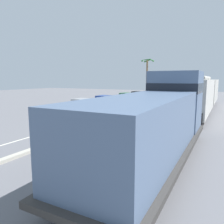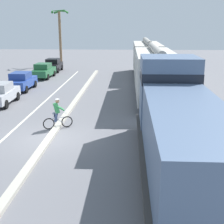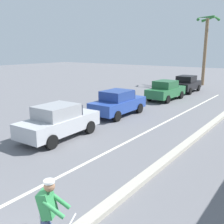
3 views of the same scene
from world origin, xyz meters
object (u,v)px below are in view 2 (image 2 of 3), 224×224
at_px(hopper_car_middle, 147,58).
at_px(palm_tree_near, 60,27).
at_px(locomotive, 178,125).
at_px(cyclist, 57,115).
at_px(parked_car_black, 53,65).
at_px(hopper_car_lead, 155,73).
at_px(parked_car_blue, 21,81).
at_px(parked_car_green, 44,71).
at_px(parked_car_silver, 0,94).

relative_size(hopper_car_middle, palm_tree_near, 1.34).
height_order(locomotive, palm_tree_near, palm_tree_near).
bearing_deg(cyclist, parked_car_black, 103.91).
height_order(cyclist, palm_tree_near, palm_tree_near).
bearing_deg(hopper_car_lead, palm_tree_near, 119.73).
height_order(parked_car_blue, parked_car_black, same).
bearing_deg(cyclist, hopper_car_lead, 51.46).
xyz_separation_m(cyclist, palm_tree_near, (-5.79, 28.23, 4.56)).
xyz_separation_m(locomotive, parked_car_blue, (-11.66, 15.15, -0.98)).
relative_size(parked_car_green, palm_tree_near, 0.54).
relative_size(locomotive, parked_car_blue, 2.76).
bearing_deg(hopper_car_middle, parked_car_silver, -129.53).
relative_size(parked_car_silver, parked_car_green, 1.00).
xyz_separation_m(parked_car_blue, parked_car_black, (0.14, 11.67, 0.00)).
distance_m(parked_car_silver, palm_tree_near, 23.41).
relative_size(locomotive, hopper_car_middle, 1.10).
bearing_deg(parked_car_blue, parked_car_black, 89.30).
distance_m(parked_car_silver, parked_car_black, 16.94).
relative_size(locomotive, parked_car_black, 2.74).
bearing_deg(hopper_car_middle, locomotive, -90.00).
distance_m(locomotive, cyclist, 7.64).
relative_size(cyclist, palm_tree_near, 0.22).
height_order(parked_car_silver, parked_car_black, same).
xyz_separation_m(hopper_car_lead, hopper_car_middle, (0.00, 11.60, 0.00)).
height_order(hopper_car_lead, parked_car_silver, hopper_car_lead).
xyz_separation_m(locomotive, hopper_car_middle, (-0.00, 23.76, 0.28)).
bearing_deg(hopper_car_lead, cyclist, -128.54).
bearing_deg(locomotive, cyclist, 142.58).
height_order(parked_car_green, cyclist, cyclist).
xyz_separation_m(parked_car_silver, cyclist, (5.44, -5.27, 0.00)).
relative_size(parked_car_blue, palm_tree_near, 0.53).
height_order(parked_car_blue, cyclist, cyclist).
bearing_deg(hopper_car_lead, parked_car_blue, 165.59).
bearing_deg(hopper_car_middle, hopper_car_lead, -90.00).
relative_size(parked_car_silver, parked_car_blue, 1.01).
distance_m(parked_car_black, palm_tree_near, 7.56).
bearing_deg(parked_car_blue, parked_car_green, 87.98).
xyz_separation_m(locomotive, parked_car_black, (-11.52, 26.82, -0.98)).
relative_size(hopper_car_middle, parked_car_blue, 2.52).
relative_size(locomotive, parked_car_green, 2.73).
height_order(hopper_car_lead, cyclist, hopper_car_lead).
bearing_deg(cyclist, parked_car_silver, 135.86).
xyz_separation_m(parked_car_green, parked_car_black, (-0.09, 5.00, 0.00)).
height_order(parked_car_black, palm_tree_near, palm_tree_near).
height_order(hopper_car_lead, palm_tree_near, palm_tree_near).
xyz_separation_m(hopper_car_middle, cyclist, (-6.02, -19.15, -1.26)).
bearing_deg(parked_car_silver, hopper_car_middle, 50.47).
distance_m(hopper_car_middle, parked_car_silver, 18.04).
bearing_deg(hopper_car_middle, parked_car_blue, -143.58).
bearing_deg(parked_car_blue, locomotive, -52.42).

